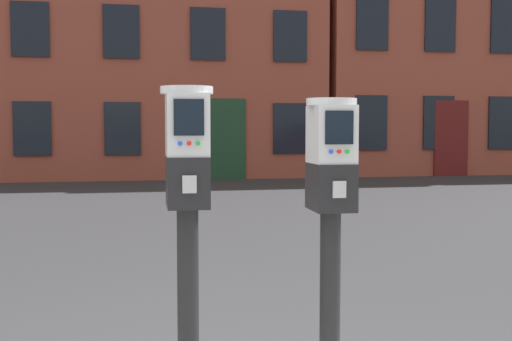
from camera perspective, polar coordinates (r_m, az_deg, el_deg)
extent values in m
cylinder|color=black|center=(2.86, -5.81, -12.12)|extent=(0.09, 0.09, 0.90)
cube|color=black|center=(2.76, -5.88, -0.96)|extent=(0.18, 0.24, 0.21)
cube|color=#A5A8AD|center=(2.64, -5.70, -1.18)|extent=(0.06, 0.01, 0.07)
cube|color=#B7BABF|center=(2.75, -5.92, 3.87)|extent=(0.18, 0.23, 0.26)
cube|color=black|center=(2.64, -5.75, 4.54)|extent=(0.12, 0.01, 0.14)
cylinder|color=blue|center=(2.63, -6.50, 2.31)|extent=(0.02, 0.01, 0.02)
cylinder|color=red|center=(2.64, -5.74, 2.32)|extent=(0.02, 0.01, 0.02)
cylinder|color=green|center=(2.64, -4.98, 2.32)|extent=(0.02, 0.01, 0.02)
cylinder|color=#B7BABF|center=(2.76, -5.94, 6.84)|extent=(0.22, 0.22, 0.03)
cylinder|color=black|center=(2.99, 6.33, -11.72)|extent=(0.09, 0.09, 0.87)
cube|color=black|center=(2.89, 6.41, -1.38)|extent=(0.18, 0.24, 0.20)
cube|color=#A5A8AD|center=(2.77, 7.13, -1.61)|extent=(0.06, 0.01, 0.07)
cube|color=#B7BABF|center=(2.88, 6.44, 3.08)|extent=(0.18, 0.23, 0.25)
cube|color=black|center=(2.77, 7.13, 3.67)|extent=(0.12, 0.01, 0.14)
cylinder|color=blue|center=(2.76, 6.42, 1.61)|extent=(0.02, 0.01, 0.02)
cylinder|color=red|center=(2.77, 7.12, 1.61)|extent=(0.02, 0.01, 0.02)
cylinder|color=green|center=(2.78, 7.81, 1.61)|extent=(0.02, 0.01, 0.02)
cylinder|color=#B7BABF|center=(2.88, 6.46, 5.84)|extent=(0.22, 0.22, 0.03)
cube|color=brown|center=(20.45, -8.34, 13.45)|extent=(8.69, 5.89, 9.66)
cube|color=black|center=(17.28, -18.56, 3.42)|extent=(0.90, 0.06, 1.33)
cube|color=black|center=(17.15, -11.33, 3.54)|extent=(0.90, 0.06, 1.33)
cube|color=black|center=(17.29, -4.10, 3.60)|extent=(0.90, 0.06, 1.33)
cube|color=black|center=(17.69, 2.91, 3.61)|extent=(0.90, 0.06, 1.33)
cube|color=black|center=(17.44, -18.73, 11.37)|extent=(0.90, 0.06, 1.33)
cube|color=black|center=(17.31, -11.44, 11.56)|extent=(0.90, 0.06, 1.33)
cube|color=black|center=(17.45, -4.13, 11.56)|extent=(0.90, 0.06, 1.33)
cube|color=black|center=(17.85, 2.94, 11.38)|extent=(0.90, 0.06, 1.33)
cube|color=#193823|center=(17.36, -2.53, 2.69)|extent=(1.00, 0.07, 2.10)
cube|color=brown|center=(22.52, 14.49, 13.91)|extent=(7.89, 5.60, 10.77)
cube|color=black|center=(18.39, 9.81, 4.04)|extent=(0.90, 0.06, 1.48)
cube|color=black|center=(19.19, 15.33, 3.95)|extent=(0.90, 0.06, 1.48)
cube|color=black|center=(20.15, 20.36, 3.83)|extent=(0.90, 0.06, 1.48)
cube|color=black|center=(18.60, 9.91, 12.37)|extent=(0.90, 0.06, 1.48)
cube|color=black|center=(19.39, 15.47, 11.93)|extent=(0.90, 0.06, 1.48)
cube|color=black|center=(20.34, 20.53, 11.44)|extent=(0.90, 0.06, 1.48)
cube|color=#591414|center=(19.36, 16.31, 2.66)|extent=(1.00, 0.07, 2.10)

